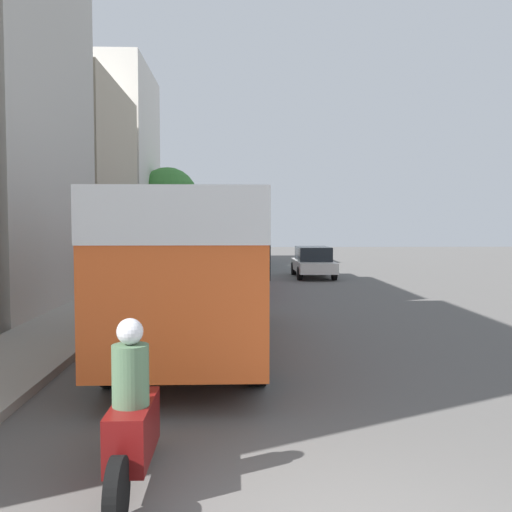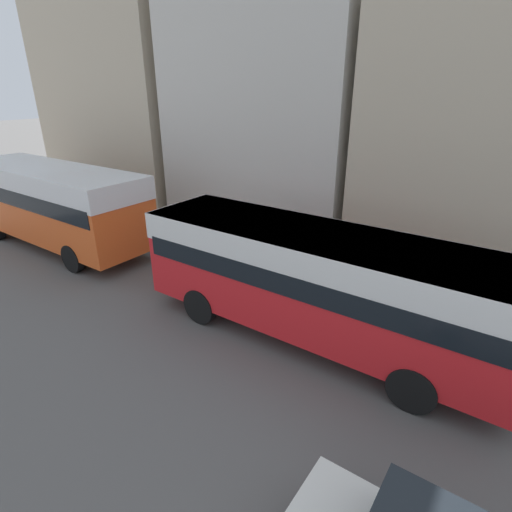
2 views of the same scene
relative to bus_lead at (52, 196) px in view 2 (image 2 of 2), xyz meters
name	(u,v)px [view 2 (image 2 of 2)]	position (x,y,z in m)	size (l,w,h in m)	color
sidewalk	(40,197)	(-3.38, -7.90, -1.97)	(2.20, 120.00, 0.15)	#9E998E
building_corner	(137,84)	(-7.87, -3.74, 4.07)	(6.79, 9.24, 12.22)	#BCAD93
building_midblock	(275,88)	(-7.11, 5.69, 3.88)	(5.25, 8.32, 11.84)	beige
bus_lead	(52,196)	(0.00, 0.00, 0.00)	(2.64, 9.05, 3.16)	#EA5B23
bus_following	(315,272)	(-0.07, 11.44, -0.18)	(2.53, 9.12, 2.86)	red
pedestrian_near_curb	(73,183)	(-4.13, -5.52, -0.99)	(0.42, 0.42, 1.77)	#232838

